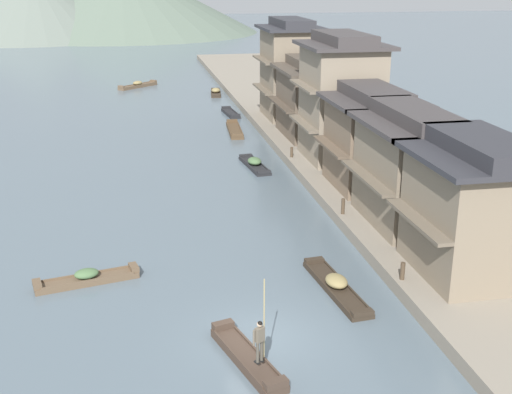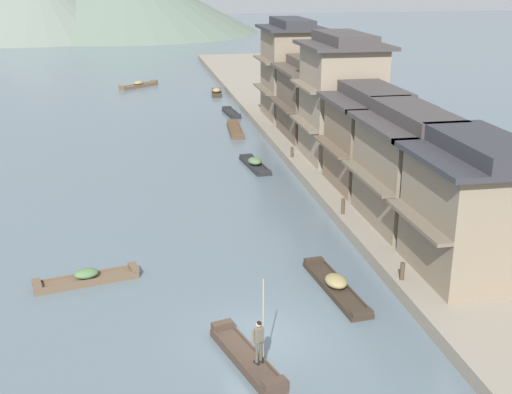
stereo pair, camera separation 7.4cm
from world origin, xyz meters
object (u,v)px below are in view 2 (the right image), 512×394
Objects in this scene: boatman_person at (259,336)px; boat_moored_third at (235,130)px; boat_moored_second at (87,278)px; mooring_post_dock_mid at (343,206)px; boat_upstream_distant at (217,92)px; boat_midriver_upstream at (336,286)px; house_waterfront_tall at (372,138)px; house_waterfront_narrow at (341,98)px; house_waterfront_far at (312,99)px; house_waterfront_second at (411,167)px; boat_foreground_poled at (247,358)px; boat_moored_nearest at (231,113)px; boat_midriver_drifting at (139,85)px; boat_moored_far at (255,164)px; mooring_post_dock_near at (402,271)px; house_waterfront_nearest at (478,208)px; mooring_post_dock_far at (292,152)px; house_waterfront_end at (291,69)px.

boat_moored_third is at bearing 82.32° from boatman_person.
mooring_post_dock_mid reaches higher than boat_moored_second.
boat_upstream_distant is 41.53m from mooring_post_dock_mid.
house_waterfront_tall is at bearing 64.08° from boat_midriver_upstream.
house_waterfront_narrow is at bearing 73.58° from mooring_post_dock_mid.
house_waterfront_second is at bearing -90.35° from house_waterfront_far.
boat_foreground_poled is 43.15m from boat_moored_nearest.
boat_upstream_distant is at bearing 84.09° from boatman_person.
boat_foreground_poled is 26.36m from house_waterfront_narrow.
mooring_post_dock_mid reaches higher than boat_moored_third.
boat_midriver_drifting is 10.91m from boat_upstream_distant.
boatman_person is 0.49× the size of house_waterfront_tall.
boat_moored_far is 6.13× the size of mooring_post_dock_near.
boat_moored_second is at bearing 169.07° from house_waterfront_nearest.
boat_moored_third is 25.58m from house_waterfront_second.
house_waterfront_far is (5.50, -4.85, 3.47)m from boat_moored_third.
house_waterfront_far is at bearing 83.29° from mooring_post_dock_near.
mooring_post_dock_far is (13.53, 16.72, 0.77)m from boat_moored_second.
boatman_person is 26.84m from house_waterfront_narrow.
mooring_post_dock_far is (1.61, -18.41, 0.85)m from boat_moored_nearest.
house_waterfront_far is at bearing 90.44° from house_waterfront_tall.
house_waterfront_tall is at bearing -79.33° from boat_moored_nearest.
boat_moored_second is 21.52m from mooring_post_dock_far.
house_waterfront_narrow is (16.81, 15.94, 4.70)m from boat_moored_second.
boat_foreground_poled is 60.72m from boat_midriver_drifting.
house_waterfront_far reaches higher than mooring_post_dock_far.
boatman_person is 25.79m from boat_moored_far.
house_waterfront_narrow reaches higher than house_waterfront_tall.
boat_moored_third is (5.18, 35.46, -0.02)m from boat_foreground_poled.
house_waterfront_end is (-0.22, 33.63, 1.30)m from house_waterfront_nearest.
boat_moored_nearest is 0.74× the size of boat_moored_third.
mooring_post_dock_far is (7.56, 24.33, 0.82)m from boat_foreground_poled.
boat_foreground_poled is 0.75× the size of house_waterfront_tall.
boat_upstream_distant is 0.56× the size of house_waterfront_far.
house_waterfront_second is at bearing -83.92° from boat_upstream_distant.
mooring_post_dock_far is at bearing 99.54° from house_waterfront_nearest.
house_waterfront_end is 9.95× the size of mooring_post_dock_mid.
mooring_post_dock_far is at bearing 51.01° from boat_moored_second.
boatman_person is at bearing -97.41° from boat_moored_nearest.
house_waterfront_nearest is 0.83× the size of house_waterfront_far.
boat_foreground_poled is at bearing -98.31° from boat_moored_third.
boatman_person is 0.35× the size of house_waterfront_narrow.
boat_moored_third is 18.48m from boat_upstream_distant.
boat_midriver_drifting is at bearing 115.61° from boat_moored_nearest.
boat_upstream_distant is 4.83× the size of mooring_post_dock_mid.
boat_foreground_poled is 6.31× the size of mooring_post_dock_far.
boat_foreground_poled is 1.07× the size of boat_moored_nearest.
boat_foreground_poled is at bearing -107.25° from mooring_post_dock_far.
house_waterfront_second is at bearing 10.57° from boat_moored_second.
boat_moored_second is 0.66× the size of house_waterfront_second.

